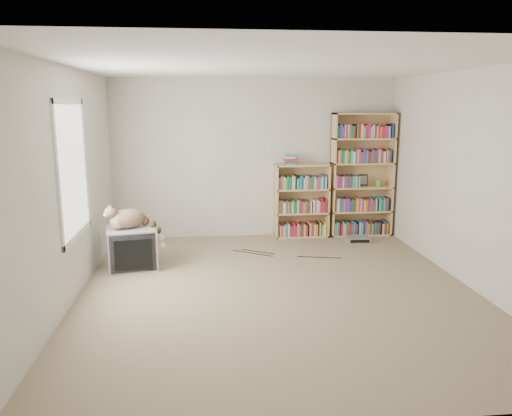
{
  "coord_description": "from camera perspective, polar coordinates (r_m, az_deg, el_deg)",
  "views": [
    {
      "loc": [
        -0.8,
        -5.38,
        2.09
      ],
      "look_at": [
        -0.14,
        1.0,
        0.76
      ],
      "focal_mm": 35.0,
      "sensor_mm": 36.0,
      "label": 1
    }
  ],
  "objects": [
    {
      "name": "green_mug",
      "position": [
        8.3,
        13.78,
        2.79
      ],
      "size": [
        0.09,
        0.09,
        0.1
      ],
      "primitive_type": "cylinder",
      "color": "#59A52F",
      "rests_on": "bookcase_tall"
    },
    {
      "name": "book_stack",
      "position": [
        7.89,
        3.98,
        5.54
      ],
      "size": [
        0.18,
        0.24,
        0.15
      ],
      "primitive_type": "cube",
      "color": "red",
      "rests_on": "bookcase_short"
    },
    {
      "name": "cat",
      "position": [
        6.6,
        -13.91,
        -1.46
      ],
      "size": [
        0.78,
        0.49,
        0.55
      ],
      "rotation": [
        0.0,
        0.0,
        0.52
      ],
      "color": "#362316",
      "rests_on": "crt_tv"
    },
    {
      "name": "framed_print",
      "position": [
        8.32,
        12.16,
        3.15
      ],
      "size": [
        0.14,
        0.05,
        0.18
      ],
      "primitive_type": "cube",
      "rotation": [
        -0.17,
        0.0,
        0.0
      ],
      "color": "black",
      "rests_on": "bookcase_tall"
    },
    {
      "name": "wall_back",
      "position": [
        7.97,
        -0.07,
        5.63
      ],
      "size": [
        4.5,
        0.02,
        2.5
      ],
      "primitive_type": "cube",
      "color": "beige",
      "rests_on": "floor"
    },
    {
      "name": "wall_left",
      "position": [
        5.64,
        -20.7,
        2.35
      ],
      "size": [
        0.02,
        5.0,
        2.5
      ],
      "primitive_type": "cube",
      "color": "beige",
      "rests_on": "floor"
    },
    {
      "name": "wall_outlet",
      "position": [
        7.11,
        -17.36,
        -3.28
      ],
      "size": [
        0.01,
        0.08,
        0.13
      ],
      "primitive_type": "cube",
      "color": "silver",
      "rests_on": "wall_left"
    },
    {
      "name": "crt_tv",
      "position": [
        6.72,
        -14.01,
        -4.43
      ],
      "size": [
        0.71,
        0.67,
        0.54
      ],
      "rotation": [
        0.0,
        0.0,
        0.2
      ],
      "color": "gray",
      "rests_on": "floor"
    },
    {
      "name": "bookcase_tall",
      "position": [
        8.22,
        11.97,
        3.32
      ],
      "size": [
        0.99,
        0.3,
        1.97
      ],
      "color": "tan",
      "rests_on": "floor"
    },
    {
      "name": "floor",
      "position": [
        5.83,
        2.46,
        -9.34
      ],
      "size": [
        4.5,
        5.0,
        0.01
      ],
      "primitive_type": "cube",
      "color": "#9A8968",
      "rests_on": "ground"
    },
    {
      "name": "window",
      "position": [
        5.81,
        -20.2,
        4.14
      ],
      "size": [
        0.02,
        1.22,
        1.52
      ],
      "primitive_type": "cube",
      "color": "white",
      "rests_on": "wall_left"
    },
    {
      "name": "wall_right",
      "position": [
        6.25,
        23.47,
        2.98
      ],
      "size": [
        0.02,
        5.0,
        2.5
      ],
      "primitive_type": "cube",
      "color": "beige",
      "rests_on": "floor"
    },
    {
      "name": "wall_front",
      "position": [
        3.11,
        9.35,
        -4.16
      ],
      "size": [
        4.5,
        0.02,
        2.5
      ],
      "primitive_type": "cube",
      "color": "beige",
      "rests_on": "floor"
    },
    {
      "name": "dvd_player",
      "position": [
        7.95,
        11.51,
        -3.51
      ],
      "size": [
        0.36,
        0.26,
        0.08
      ],
      "primitive_type": "cube",
      "rotation": [
        0.0,
        0.0,
        -0.02
      ],
      "color": "#B5B5BA",
      "rests_on": "floor"
    },
    {
      "name": "bookcase_short",
      "position": [
        8.05,
        5.23,
        0.49
      ],
      "size": [
        0.85,
        0.3,
        1.17
      ],
      "color": "tan",
      "rests_on": "floor"
    },
    {
      "name": "ceiling",
      "position": [
        5.46,
        2.69,
        15.97
      ],
      "size": [
        4.5,
        5.0,
        0.02
      ],
      "primitive_type": "cube",
      "color": "white",
      "rests_on": "wall_back"
    },
    {
      "name": "floor_cables",
      "position": [
        7.2,
        2.87,
        -5.17
      ],
      "size": [
        1.2,
        0.7,
        0.01
      ],
      "primitive_type": null,
      "color": "black",
      "rests_on": "floor"
    }
  ]
}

